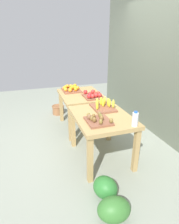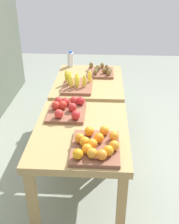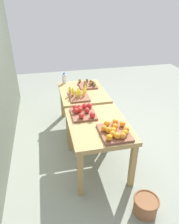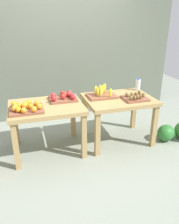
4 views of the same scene
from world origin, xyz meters
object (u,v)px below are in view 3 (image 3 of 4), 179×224
object	(u,v)px
display_table_right	(83,96)
kiwi_bin	(88,84)
apple_bin	(83,112)
orange_bin	(115,131)
watermelon_pile	(87,98)
display_table_left	(98,130)
banana_crate	(78,95)
wicker_basket	(146,205)
water_bottle	(64,78)

from	to	relation	value
display_table_right	kiwi_bin	xyz separation A→B (m)	(0.20, -0.14, 0.14)
apple_bin	orange_bin	bearing A→B (deg)	-153.10
display_table_right	watermelon_pile	distance (m)	1.09
display_table_left	orange_bin	world-z (taller)	orange_bin
display_table_left	banana_crate	world-z (taller)	banana_crate
display_table_right	banana_crate	size ratio (longest dim) A/B	2.36
orange_bin	apple_bin	world-z (taller)	apple_bin
banana_crate	display_table_left	bearing A→B (deg)	-172.21
watermelon_pile	wicker_basket	distance (m)	2.94
orange_bin	wicker_basket	world-z (taller)	orange_bin
display_table_left	orange_bin	bearing A→B (deg)	-154.41
display_table_right	orange_bin	world-z (taller)	orange_bin
display_table_left	kiwi_bin	world-z (taller)	kiwi_bin
apple_bin	wicker_basket	size ratio (longest dim) A/B	1.36
orange_bin	kiwi_bin	bearing A→B (deg)	-0.25
display_table_right	orange_bin	size ratio (longest dim) A/B	2.36
wicker_basket	kiwi_bin	bearing A→B (deg)	5.42
display_table_right	banana_crate	distance (m)	0.31
watermelon_pile	display_table_left	bearing A→B (deg)	172.64
banana_crate	wicker_basket	world-z (taller)	banana_crate
water_bottle	watermelon_pile	world-z (taller)	water_bottle
apple_bin	wicker_basket	distance (m)	1.44
display_table_right	apple_bin	xyz separation A→B (m)	(-0.83, 0.15, 0.15)
kiwi_bin	display_table_left	bearing A→B (deg)	173.90
display_table_left	display_table_right	distance (m)	1.12
display_table_right	water_bottle	bearing A→B (deg)	30.48
banana_crate	wicker_basket	size ratio (longest dim) A/B	1.47
kiwi_bin	watermelon_pile	size ratio (longest dim) A/B	0.53
orange_bin	banana_crate	distance (m)	1.19
display_table_right	water_bottle	size ratio (longest dim) A/B	5.02
water_bottle	banana_crate	bearing A→B (deg)	-167.81
display_table_right	apple_bin	bearing A→B (deg)	169.52
watermelon_pile	wicker_basket	world-z (taller)	watermelon_pile
kiwi_bin	wicker_basket	distance (m)	2.31
orange_bin	apple_bin	size ratio (longest dim) A/B	1.08
water_bottle	wicker_basket	world-z (taller)	water_bottle
orange_bin	water_bottle	size ratio (longest dim) A/B	2.13
display_table_right	water_bottle	world-z (taller)	water_bottle
display_table_left	water_bottle	bearing A→B (deg)	9.76
display_table_right	kiwi_bin	world-z (taller)	kiwi_bin
display_table_right	wicker_basket	distance (m)	2.10
water_bottle	apple_bin	bearing A→B (deg)	-174.78
display_table_left	watermelon_pile	xyz separation A→B (m)	(2.06, -0.27, -0.50)
watermelon_pile	kiwi_bin	bearing A→B (deg)	170.39
apple_bin	banana_crate	bearing A→B (deg)	-3.24
kiwi_bin	water_bottle	distance (m)	0.49
kiwi_bin	orange_bin	bearing A→B (deg)	179.75
kiwi_bin	banana_crate	bearing A→B (deg)	149.30
display_table_left	display_table_right	world-z (taller)	same
kiwi_bin	wicker_basket	bearing A→B (deg)	-174.58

